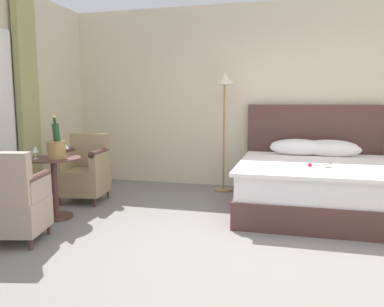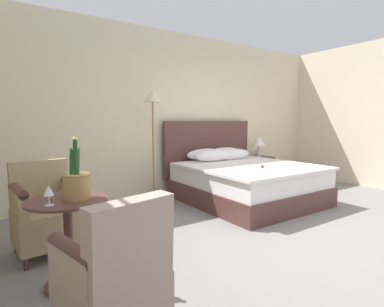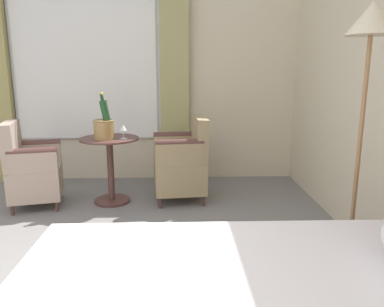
{
  "view_description": "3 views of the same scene",
  "coord_description": "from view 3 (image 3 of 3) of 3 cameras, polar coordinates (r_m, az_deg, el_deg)",
  "views": [
    {
      "loc": [
        0.2,
        -3.35,
        1.34
      ],
      "look_at": [
        -0.94,
        1.06,
        0.74
      ],
      "focal_mm": 35.0,
      "sensor_mm": 36.0,
      "label": 1
    },
    {
      "loc": [
        -2.9,
        -2.04,
        1.33
      ],
      "look_at": [
        -0.66,
        1.31,
        0.89
      ],
      "focal_mm": 28.0,
      "sensor_mm": 36.0,
      "label": 2
    },
    {
      "loc": [
        1.51,
        1.18,
        1.43
      ],
      "look_at": [
        -1.05,
        1.26,
        0.85
      ],
      "focal_mm": 35.0,
      "sensor_mm": 36.0,
      "label": 3
    }
  ],
  "objects": [
    {
      "name": "champagne_bucket",
      "position": [
        4.01,
        -13.25,
        4.08
      ],
      "size": [
        0.22,
        0.22,
        0.49
      ],
      "color": "#9D7845",
      "rests_on": "side_table_round"
    },
    {
      "name": "wine_glass_near_edge",
      "position": [
        4.23,
        -13.84,
        4.06
      ],
      "size": [
        0.07,
        0.07,
        0.15
      ],
      "color": "white",
      "rests_on": "side_table_round"
    },
    {
      "name": "wall_window_side",
      "position": [
        5.08,
        -15.63,
        12.34
      ],
      "size": [
        0.27,
        5.47,
        2.9
      ],
      "color": "beige",
      "rests_on": "ground"
    },
    {
      "name": "armchair_facing_bed",
      "position": [
        4.29,
        -23.33,
        -2.28
      ],
      "size": [
        0.65,
        0.63,
        0.91
      ],
      "color": "#51312C",
      "rests_on": "ground"
    },
    {
      "name": "wine_glass_near_bucket",
      "position": [
        3.99,
        -10.41,
        3.76
      ],
      "size": [
        0.08,
        0.08,
        0.15
      ],
      "color": "white",
      "rests_on": "side_table_round"
    },
    {
      "name": "floor_lamp_brass",
      "position": [
        2.53,
        25.21,
        12.42
      ],
      "size": [
        0.29,
        0.29,
        1.82
      ],
      "color": "#9F7349",
      "rests_on": "ground"
    },
    {
      "name": "side_table_round",
      "position": [
        4.15,
        -12.32,
        -1.57
      ],
      "size": [
        0.63,
        0.63,
        0.72
      ],
      "color": "#51312C",
      "rests_on": "ground"
    },
    {
      "name": "armchair_by_window",
      "position": [
        4.14,
        -1.42,
        -1.53
      ],
      "size": [
        0.63,
        0.62,
        0.93
      ],
      "color": "#51312C",
      "rests_on": "ground"
    }
  ]
}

